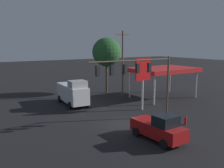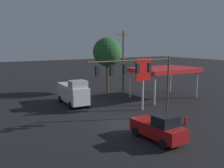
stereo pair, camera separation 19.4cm
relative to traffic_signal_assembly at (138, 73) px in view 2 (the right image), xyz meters
The scene contains 9 objects.
ground_plane 5.58m from the traffic_signal_assembly, 28.90° to the right, with size 200.00×200.00×0.00m, color black.
traffic_signal_assembly is the anchor object (origin of this frame).
utility_pole 13.87m from the traffic_signal_assembly, 118.62° to the right, with size 2.40×0.26×10.21m.
gas_station_canopy 13.78m from the traffic_signal_assembly, 144.88° to the right, with size 9.74×6.82×4.63m.
price_sign 5.59m from the traffic_signal_assembly, 134.99° to the right, with size 2.23×0.27×6.49m.
delivery_truck 11.88m from the traffic_signal_assembly, 77.90° to the right, with size 2.91×6.94×3.58m.
pickup_parked 6.45m from the traffic_signal_assembly, 74.96° to the left, with size 2.40×5.27×2.40m.
street_tree 16.93m from the traffic_signal_assembly, 110.54° to the right, with size 4.78×4.78×9.27m.
fire_hydrant 7.01m from the traffic_signal_assembly, 142.53° to the left, with size 0.24×0.24×0.88m.
Camera 2 is at (14.22, 20.66, 8.30)m, focal length 40.00 mm.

